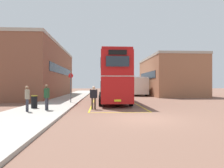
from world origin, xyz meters
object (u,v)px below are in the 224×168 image
at_px(pedestrian_waiting_near, 27,97).
at_px(litter_bin, 34,102).
at_px(bus_stop_sign, 71,85).
at_px(single_deck_bus, 135,86).
at_px(pedestrian_waiting_far, 47,95).
at_px(double_decker_bus, 113,78).
at_px(pedestrian_boarding, 94,96).

bearing_deg(pedestrian_waiting_near, litter_bin, 94.76).
xyz_separation_m(pedestrian_waiting_near, bus_stop_sign, (1.78, 6.45, 0.73)).
relative_size(single_deck_bus, pedestrian_waiting_far, 5.46).
height_order(pedestrian_waiting_near, pedestrian_waiting_far, pedestrian_waiting_far).
bearing_deg(pedestrian_waiting_far, pedestrian_waiting_near, -145.74).
height_order(double_decker_bus, bus_stop_sign, double_decker_bus).
relative_size(pedestrian_waiting_near, pedestrian_waiting_far, 0.95).
height_order(pedestrian_boarding, bus_stop_sign, bus_stop_sign).
bearing_deg(litter_bin, double_decker_bus, 41.85).
height_order(single_deck_bus, pedestrian_waiting_near, single_deck_bus).
height_order(pedestrian_boarding, pedestrian_waiting_far, pedestrian_waiting_far).
relative_size(double_decker_bus, pedestrian_boarding, 5.85).
height_order(double_decker_bus, pedestrian_boarding, double_decker_bus).
bearing_deg(pedestrian_boarding, double_decker_bus, 70.83).
bearing_deg(pedestrian_waiting_far, bus_stop_sign, 82.59).
distance_m(litter_bin, bus_stop_sign, 5.14).
bearing_deg(litter_bin, bus_stop_sign, 67.28).
distance_m(single_deck_bus, bus_stop_sign, 17.79).
bearing_deg(double_decker_bus, single_deck_bus, 72.56).
height_order(pedestrian_waiting_far, litter_bin, pedestrian_waiting_far).
distance_m(double_decker_bus, single_deck_bus, 15.41).
xyz_separation_m(double_decker_bus, litter_bin, (-6.06, -5.42, -1.92)).
distance_m(pedestrian_waiting_far, litter_bin, 1.73).
relative_size(pedestrian_boarding, pedestrian_waiting_far, 1.01).
relative_size(double_decker_bus, single_deck_bus, 1.09).
bearing_deg(pedestrian_boarding, single_deck_bus, 72.10).
height_order(double_decker_bus, litter_bin, double_decker_bus).
height_order(single_deck_bus, pedestrian_waiting_far, single_deck_bus).
bearing_deg(bus_stop_sign, pedestrian_boarding, -62.05).
bearing_deg(double_decker_bus, pedestrian_waiting_near, -129.08).
height_order(pedestrian_waiting_near, litter_bin, pedestrian_waiting_near).
xyz_separation_m(single_deck_bus, bus_stop_sign, (-8.74, -15.49, 0.16)).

